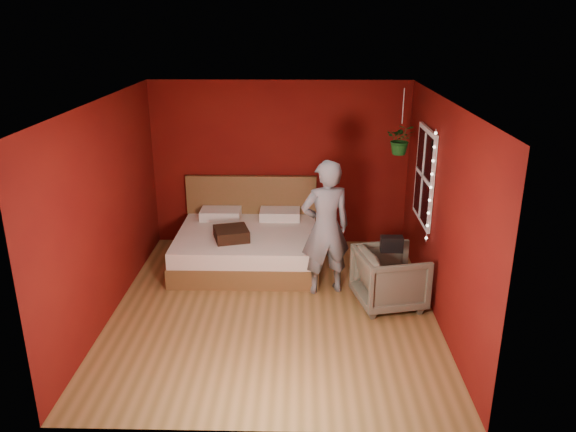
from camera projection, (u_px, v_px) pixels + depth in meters
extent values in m
plane|color=olive|center=(274.00, 308.00, 7.12)|extent=(4.50, 4.50, 0.00)
cube|color=#63100A|center=(280.00, 164.00, 8.82)|extent=(4.00, 0.02, 2.60)
cube|color=#63100A|center=(259.00, 302.00, 4.56)|extent=(4.00, 0.02, 2.60)
cube|color=#63100A|center=(106.00, 210.00, 6.73)|extent=(0.02, 4.50, 2.60)
cube|color=#63100A|center=(442.00, 213.00, 6.64)|extent=(0.02, 4.50, 2.60)
cube|color=silver|center=(272.00, 100.00, 6.25)|extent=(4.00, 4.50, 0.02)
cube|color=white|center=(425.00, 176.00, 7.42)|extent=(0.04, 0.97, 1.27)
cube|color=black|center=(423.00, 176.00, 7.42)|extent=(0.02, 0.85, 1.15)
cube|color=white|center=(423.00, 176.00, 7.42)|extent=(0.03, 0.05, 1.15)
cube|color=white|center=(423.00, 176.00, 7.42)|extent=(0.03, 0.85, 0.05)
cylinder|color=silver|center=(431.00, 187.00, 6.93)|extent=(0.01, 0.01, 1.45)
sphere|color=#FFF2CC|center=(426.00, 238.00, 7.16)|extent=(0.04, 0.04, 0.04)
sphere|color=#FFF2CC|center=(427.00, 226.00, 7.10)|extent=(0.04, 0.04, 0.04)
sphere|color=#FFF2CC|center=(429.00, 213.00, 7.04)|extent=(0.04, 0.04, 0.04)
sphere|color=#FFF2CC|center=(430.00, 200.00, 6.99)|extent=(0.04, 0.04, 0.04)
sphere|color=#FFF2CC|center=(431.00, 187.00, 6.93)|extent=(0.04, 0.04, 0.04)
sphere|color=#FFF2CC|center=(432.00, 174.00, 6.87)|extent=(0.04, 0.04, 0.04)
sphere|color=#FFF2CC|center=(433.00, 161.00, 6.82)|extent=(0.04, 0.04, 0.04)
sphere|color=#FFF2CC|center=(434.00, 147.00, 6.76)|extent=(0.04, 0.04, 0.04)
sphere|color=#FFF2CC|center=(436.00, 133.00, 6.70)|extent=(0.04, 0.04, 0.04)
cube|color=brown|center=(248.00, 255.00, 8.33)|extent=(2.06, 1.75, 0.29)
cube|color=beige|center=(247.00, 239.00, 8.25)|extent=(2.02, 1.71, 0.23)
cube|color=brown|center=(252.00, 210.00, 8.98)|extent=(2.06, 0.08, 1.13)
cube|color=silver|center=(221.00, 214.00, 8.75)|extent=(0.62, 0.39, 0.14)
cube|color=silver|center=(280.00, 214.00, 8.73)|extent=(0.62, 0.39, 0.14)
imported|color=slate|center=(326.00, 228.00, 7.28)|extent=(0.75, 0.59, 1.81)
imported|color=#6B6B55|center=(390.00, 278.00, 7.09)|extent=(0.97, 0.96, 0.74)
cube|color=black|center=(392.00, 244.00, 6.92)|extent=(0.27, 0.14, 0.20)
cube|color=black|center=(231.00, 234.00, 7.92)|extent=(0.57, 0.57, 0.16)
cylinder|color=silver|center=(403.00, 106.00, 7.46)|extent=(0.01, 0.01, 0.47)
imported|color=#195117|center=(401.00, 139.00, 7.61)|extent=(0.43, 0.39, 0.42)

